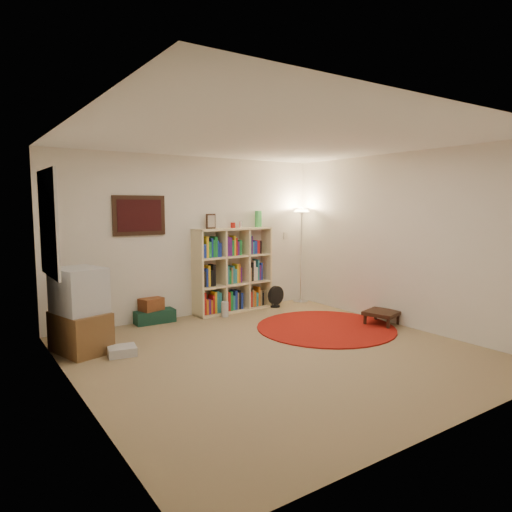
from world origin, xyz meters
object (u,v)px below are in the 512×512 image
at_px(floor_fan, 276,297).
at_px(floor_lamp, 301,224).
at_px(suitcase, 153,316).
at_px(side_table, 382,313).
at_px(bookshelf, 231,271).
at_px(tv_stand, 80,312).

bearing_deg(floor_fan, floor_lamp, -2.94).
distance_m(suitcase, side_table, 3.40).
xyz_separation_m(bookshelf, floor_fan, (0.77, -0.20, -0.48)).
distance_m(bookshelf, tv_stand, 2.71).
height_order(floor_lamp, tv_stand, floor_lamp).
relative_size(bookshelf, floor_lamp, 0.97).
bearing_deg(floor_lamp, floor_fan, -174.46).
xyz_separation_m(floor_fan, tv_stand, (-3.35, -0.61, 0.31)).
bearing_deg(suitcase, floor_fan, -4.97).
xyz_separation_m(floor_fan, side_table, (0.60, -1.80, -0.01)).
xyz_separation_m(floor_fan, suitcase, (-2.12, 0.24, -0.09)).
distance_m(floor_lamp, suitcase, 3.02).
bearing_deg(suitcase, bookshelf, -0.40).
relative_size(tv_stand, side_table, 1.85).
xyz_separation_m(floor_lamp, tv_stand, (-3.96, -0.67, -0.92)).
xyz_separation_m(tv_stand, side_table, (3.96, -1.19, -0.32)).
bearing_deg(floor_lamp, tv_stand, -170.43).
height_order(floor_fan, side_table, floor_fan).
distance_m(bookshelf, side_table, 2.48).
xyz_separation_m(floor_lamp, side_table, (0.00, -1.86, -1.24)).
bearing_deg(floor_lamp, suitcase, 176.13).
bearing_deg(tv_stand, floor_lamp, -6.22).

